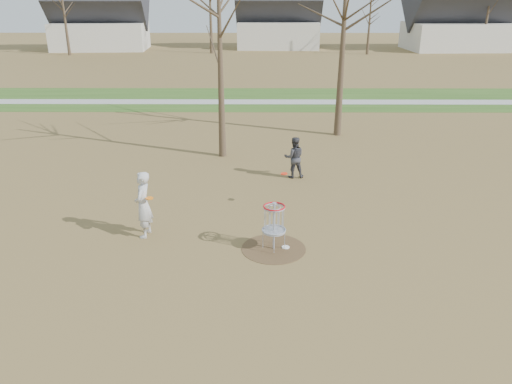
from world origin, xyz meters
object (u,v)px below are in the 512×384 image
at_px(player_throwing, 294,157).
at_px(disc_golf_basket, 274,219).
at_px(disc_grounded, 286,247).
at_px(player_standing, 143,205).

bearing_deg(player_throwing, disc_golf_basket, 76.64).
relative_size(disc_grounded, disc_golf_basket, 0.16).
bearing_deg(player_throwing, disc_grounded, 79.84).
height_order(player_standing, disc_golf_basket, player_standing).
distance_m(player_standing, disc_golf_basket, 3.81).
xyz_separation_m(player_throwing, disc_golf_basket, (-0.92, -5.81, 0.12)).
height_order(player_standing, player_throwing, player_standing).
distance_m(player_throwing, disc_grounded, 5.84).
bearing_deg(disc_grounded, disc_golf_basket, -170.23).
height_order(disc_grounded, disc_golf_basket, disc_golf_basket).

